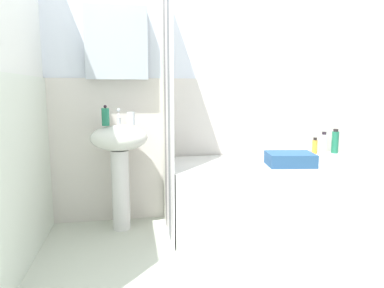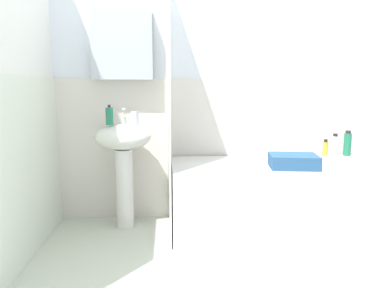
% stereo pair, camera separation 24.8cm
% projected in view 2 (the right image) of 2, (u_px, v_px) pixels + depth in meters
% --- Properties ---
extents(wall_back_tiled, '(3.60, 0.18, 2.40)m').
position_uv_depth(wall_back_tiled, '(233.00, 86.00, 2.99)').
color(wall_back_tiled, white).
rests_on(wall_back_tiled, ground_plane).
extents(wall_left_tiled, '(0.07, 1.81, 2.40)m').
position_uv_depth(wall_left_tiled, '(0.00, 88.00, 1.98)').
color(wall_left_tiled, white).
rests_on(wall_left_tiled, ground_plane).
extents(sink, '(0.44, 0.34, 0.84)m').
position_uv_depth(sink, '(123.00, 152.00, 2.77)').
color(sink, silver).
rests_on(sink, ground_plane).
extents(faucet, '(0.03, 0.12, 0.12)m').
position_uv_depth(faucet, '(124.00, 116.00, 2.81)').
color(faucet, silver).
rests_on(faucet, sink).
extents(soap_dispenser, '(0.06, 0.06, 0.16)m').
position_uv_depth(soap_dispenser, '(110.00, 116.00, 2.69)').
color(soap_dispenser, '#227455').
rests_on(soap_dispenser, sink).
extents(toothbrush_cup, '(0.06, 0.06, 0.10)m').
position_uv_depth(toothbrush_cup, '(135.00, 118.00, 2.74)').
color(toothbrush_cup, silver).
rests_on(toothbrush_cup, sink).
extents(bathtub, '(1.63, 0.66, 0.54)m').
position_uv_depth(bathtub, '(274.00, 196.00, 2.78)').
color(bathtub, silver).
rests_on(bathtub, ground_plane).
extents(shower_curtain, '(0.01, 0.66, 2.00)m').
position_uv_depth(shower_curtain, '(169.00, 104.00, 2.60)').
color(shower_curtain, white).
rests_on(shower_curtain, ground_plane).
extents(body_wash_bottle, '(0.06, 0.06, 0.22)m').
position_uv_depth(body_wash_bottle, '(347.00, 144.00, 3.02)').
color(body_wash_bottle, '#1F7251').
rests_on(body_wash_bottle, bathtub).
extents(lotion_bottle, '(0.05, 0.05, 0.20)m').
position_uv_depth(lotion_bottle, '(335.00, 145.00, 3.01)').
color(lotion_bottle, white).
rests_on(lotion_bottle, bathtub).
extents(conditioner_bottle, '(0.04, 0.04, 0.14)m').
position_uv_depth(conditioner_bottle, '(325.00, 148.00, 3.01)').
color(conditioner_bottle, gold).
rests_on(conditioner_bottle, bathtub).
extents(towel_folded, '(0.38, 0.30, 0.10)m').
position_uv_depth(towel_folded, '(293.00, 161.00, 2.56)').
color(towel_folded, '#2A5281').
rests_on(towel_folded, bathtub).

